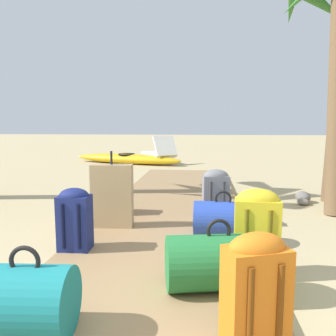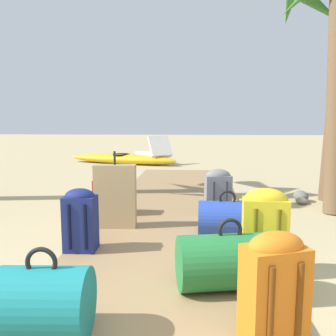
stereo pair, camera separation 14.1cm
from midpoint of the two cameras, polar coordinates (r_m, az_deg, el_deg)
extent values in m
plane|color=tan|center=(3.91, 1.09, -10.12)|extent=(60.00, 60.00, 0.00)
cube|color=#9E7A51|center=(4.59, 1.83, -6.93)|extent=(1.73, 7.19, 0.08)
cube|color=tan|center=(3.71, -8.11, -4.56)|extent=(0.44, 0.18, 0.67)
cylinder|color=black|center=(3.65, -8.23, 1.67)|extent=(0.02, 0.02, 0.14)
cylinder|color=#2847B7|center=(3.46, 10.17, -8.27)|extent=(0.57, 0.36, 0.34)
torus|color=black|center=(3.41, 10.25, -5.03)|extent=(0.16, 0.03, 0.16)
cube|color=gold|center=(2.78, 15.85, -10.35)|extent=(0.35, 0.21, 0.53)
ellipsoid|color=gold|center=(2.72, 16.05, -5.04)|extent=(0.33, 0.20, 0.17)
cylinder|color=#6D5E11|center=(2.69, 14.24, -10.96)|extent=(0.04, 0.04, 0.42)
cylinder|color=#6D5E11|center=(2.71, 17.87, -10.97)|extent=(0.04, 0.04, 0.42)
cube|color=orange|center=(1.87, 16.46, -19.85)|extent=(0.35, 0.28, 0.51)
ellipsoid|color=orange|center=(1.77, 16.77, -12.52)|extent=(0.33, 0.26, 0.15)
cylinder|color=#70380C|center=(1.77, 15.78, -21.56)|extent=(0.05, 0.05, 0.41)
cylinder|color=#70380C|center=(1.84, 20.18, -20.50)|extent=(0.05, 0.05, 0.41)
cube|color=navy|center=(3.13, -13.84, -8.74)|extent=(0.28, 0.21, 0.48)
ellipsoid|color=navy|center=(3.08, -13.98, -4.46)|extent=(0.26, 0.20, 0.14)
cylinder|color=black|center=(3.06, -15.66, -9.18)|extent=(0.04, 0.04, 0.38)
cylinder|color=black|center=(3.02, -13.21, -9.34)|extent=(0.04, 0.04, 0.38)
cube|color=red|center=(4.27, -9.10, -4.66)|extent=(0.33, 0.25, 0.42)
ellipsoid|color=red|center=(4.23, -9.16, -1.85)|extent=(0.32, 0.24, 0.16)
cylinder|color=#5B110F|center=(4.19, -10.66, -4.94)|extent=(0.04, 0.04, 0.34)
cylinder|color=#5B110F|center=(4.14, -8.55, -5.04)|extent=(0.04, 0.04, 0.34)
cube|color=slate|center=(3.99, 8.86, -4.88)|extent=(0.31, 0.23, 0.51)
ellipsoid|color=slate|center=(3.94, 8.93, -1.26)|extent=(0.30, 0.22, 0.14)
cylinder|color=#3A3A3D|center=(3.88, 8.06, -5.20)|extent=(0.04, 0.04, 0.41)
cylinder|color=#3A3A3D|center=(3.91, 10.15, -5.16)|extent=(0.04, 0.04, 0.41)
cylinder|color=#237538|center=(2.41, 10.00, -15.06)|extent=(0.74, 0.49, 0.37)
torus|color=black|center=(2.34, 10.12, -10.19)|extent=(0.17, 0.05, 0.16)
cylinder|color=#197A7F|center=(2.03, -20.28, -19.91)|extent=(0.49, 0.40, 0.37)
torus|color=black|center=(1.94, -20.58, -14.18)|extent=(0.17, 0.03, 0.16)
cube|color=white|center=(10.21, -1.31, 2.32)|extent=(1.18, 1.52, 0.08)
cube|color=white|center=(9.63, -0.07, 3.68)|extent=(0.73, 0.65, 0.56)
cylinder|color=silver|center=(10.67, -3.57, 1.72)|extent=(0.04, 0.04, 0.22)
cylinder|color=silver|center=(10.83, -1.15, 1.82)|extent=(0.04, 0.04, 0.22)
cylinder|color=silver|center=(9.62, -1.47, 1.10)|extent=(0.04, 0.04, 0.22)
cylinder|color=silver|center=(9.80, 1.16, 1.22)|extent=(0.04, 0.04, 0.22)
ellipsoid|color=gold|center=(10.07, -6.43, 1.52)|extent=(3.40, 1.57, 0.28)
torus|color=black|center=(10.05, -6.44, 2.25)|extent=(0.62, 0.62, 0.05)
ellipsoid|color=slate|center=(5.58, 22.04, -4.43)|extent=(0.26, 0.30, 0.17)
ellipsoid|color=gray|center=(5.42, 22.11, -5.19)|extent=(0.22, 0.23, 0.09)
camera|label=1|loc=(0.07, 90.83, -0.11)|focal=36.96mm
camera|label=2|loc=(0.07, -89.17, 0.11)|focal=36.96mm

